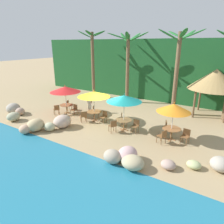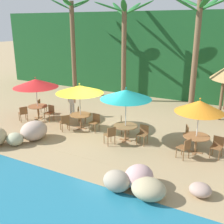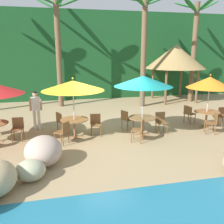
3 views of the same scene
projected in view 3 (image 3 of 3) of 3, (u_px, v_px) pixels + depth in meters
ground_plane at (107, 135)px, 9.93m from camera, size 120.00×120.00×0.00m
terrace_deck at (107, 135)px, 9.93m from camera, size 18.00×5.20×0.01m
foliage_backdrop at (82, 56)px, 17.70m from camera, size 28.00×2.40×6.00m
rock_seawall at (114, 156)px, 7.08m from camera, size 17.42×3.18×0.90m
chair_red_seaward at (18, 127)px, 9.31m from camera, size 0.45×0.45×0.87m
umbrella_yellow at (73, 86)px, 9.25m from camera, size 2.40×2.40×2.38m
dining_table_yellow at (74, 122)px, 9.60m from camera, size 1.10×1.10×0.74m
chair_yellow_seaward at (96, 123)px, 9.84m from camera, size 0.45×0.46×0.87m
chair_yellow_inland at (61, 121)px, 10.18m from camera, size 0.58×0.58×0.87m
chair_yellow_left at (63, 131)px, 8.85m from camera, size 0.60×0.59×0.87m
umbrella_teal at (143, 81)px, 9.49m from camera, size 2.31×2.31×2.53m
dining_table_teal at (142, 120)px, 9.88m from camera, size 1.10×1.10×0.74m
chair_teal_seaward at (161, 121)px, 10.14m from camera, size 0.44×0.45×0.87m
chair_teal_inland at (126, 119)px, 10.49m from camera, size 0.57×0.57×0.87m
chair_teal_left at (140, 129)px, 9.10m from camera, size 0.58×0.58×0.87m
umbrella_orange at (210, 82)px, 10.46m from camera, size 1.98×1.98×2.39m
dining_table_orange at (207, 114)px, 10.81m from camera, size 1.10×1.10×0.74m
chair_orange_seaward at (224, 115)px, 10.99m from camera, size 0.48×0.48×0.87m
chair_orange_inland at (189, 113)px, 11.43m from camera, size 0.57×0.56×0.87m
chair_orange_left at (213, 122)px, 10.01m from camera, size 0.56×0.55×0.87m
palm_tree_second at (57, 33)px, 14.13m from camera, size 3.71×3.78×6.59m
palm_tree_third at (144, 34)px, 14.14m from camera, size 3.23×3.28×6.61m
palm_tree_fourth at (195, 37)px, 15.62m from camera, size 2.99×3.06×6.49m
palapa_hut at (176, 57)px, 16.14m from camera, size 3.97×3.97×3.75m
waiter_in_white at (36, 107)px, 10.47m from camera, size 0.52×0.34×1.70m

